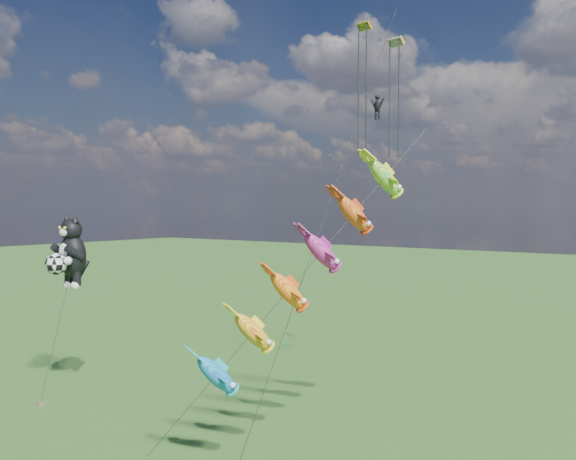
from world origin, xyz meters
The scene contains 4 objects.
ground centered at (0.00, 0.00, 0.00)m, with size 300.00×300.00×0.00m, color #184511.
cat_kite_rig centered at (-3.65, 3.73, 9.29)m, with size 2.28×4.08×11.78m.
fish_windsock_rig centered at (15.11, 3.66, 9.18)m, with size 8.07×13.89×16.34m.
parafoil_rig centered at (13.29, 13.91, 18.95)m, with size 2.06×17.49×24.97m.
Camera 1 is at (32.54, -21.40, 12.35)m, focal length 40.00 mm.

